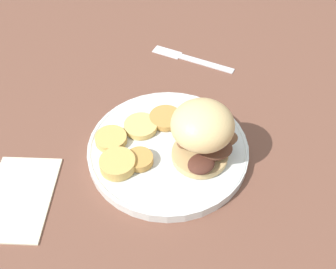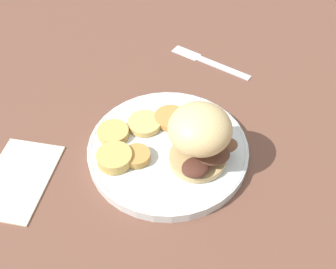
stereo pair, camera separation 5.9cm
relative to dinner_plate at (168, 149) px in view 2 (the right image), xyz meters
The scene contains 10 objects.
ground_plane 0.01m from the dinner_plate, ahead, with size 4.00×4.00×0.00m, color brown.
dinner_plate is the anchor object (origin of this frame).
sandwich 0.08m from the dinner_plate, 126.21° to the right, with size 0.10×0.11×0.10m.
potato_round_0 0.06m from the dinner_plate, ahead, with size 0.05×0.05×0.01m, color #BC8942.
potato_round_1 0.09m from the dinner_plate, 73.79° to the left, with size 0.05×0.05×0.01m, color tan.
potato_round_2 0.09m from the dinner_plate, 109.50° to the left, with size 0.05×0.05×0.02m, color tan.
potato_round_3 0.06m from the dinner_plate, 117.12° to the left, with size 0.04×0.04×0.01m, color #BC8942.
potato_round_4 0.06m from the dinner_plate, 39.52° to the left, with size 0.05×0.05×0.01m, color #DBB766.
fork 0.25m from the dinner_plate, 21.48° to the right, with size 0.12×0.15×0.00m.
napkin 0.23m from the dinner_plate, 100.78° to the left, with size 0.14×0.09×0.01m, color beige.
Camera 2 is at (-0.40, 0.02, 0.48)m, focal length 42.00 mm.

